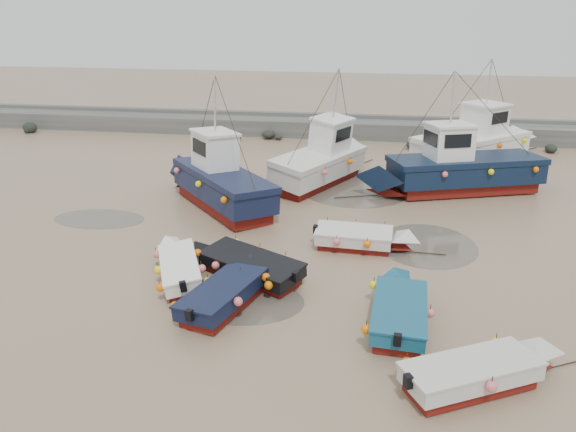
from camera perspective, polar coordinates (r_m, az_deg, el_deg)
name	(u,v)px	position (r m, az deg, el deg)	size (l,w,h in m)	color
ground	(302,269)	(21.37, 1.42, -5.45)	(120.00, 120.00, 0.00)	#8F735A
seawall	(341,128)	(41.97, 5.36, 8.86)	(60.00, 4.92, 1.50)	#5D5E59
puddle_a	(237,300)	(19.41, -5.24, -8.48)	(4.67, 4.67, 0.01)	#534D41
puddle_b	(427,245)	(24.10, 13.93, -2.87)	(4.13, 4.13, 0.01)	#534D41
puddle_c	(99,219)	(27.56, -18.64, -0.27)	(4.32, 4.32, 0.01)	#534D41
puddle_d	(355,191)	(30.03, 6.81, 2.49)	(5.58, 5.58, 0.01)	#534D41
dinghy_0	(181,263)	(20.99, -10.85, -4.70)	(2.86, 5.45, 1.43)	maroon
dinghy_1	(230,289)	(18.95, -5.94, -7.40)	(2.88, 5.69, 1.43)	maroon
dinghy_2	(399,306)	(18.24, 11.25, -8.96)	(2.21, 5.84, 1.43)	maroon
dinghy_3	(483,370)	(16.04, 19.22, -14.52)	(5.52, 3.37, 1.43)	maroon
dinghy_4	(244,262)	(20.79, -4.45, -4.64)	(5.84, 3.73, 1.43)	maroon
dinghy_5	(363,236)	(23.03, 7.61, -2.04)	(5.36, 2.03, 1.43)	maroon
cabin_boat_0	(216,179)	(27.67, -7.30, 3.75)	(7.43, 8.18, 6.22)	maroon
cabin_boat_1	(323,159)	(31.04, 3.58, 5.85)	(5.56, 8.90, 6.22)	maroon
cabin_boat_2	(455,168)	(30.64, 16.56, 4.68)	(10.92, 5.55, 6.22)	maroon
cabin_boat_3	(478,142)	(36.84, 18.71, 7.18)	(8.97, 8.26, 6.22)	maroon
person	(191,196)	(29.63, -9.87, 2.05)	(0.60, 0.40, 1.65)	#19253C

